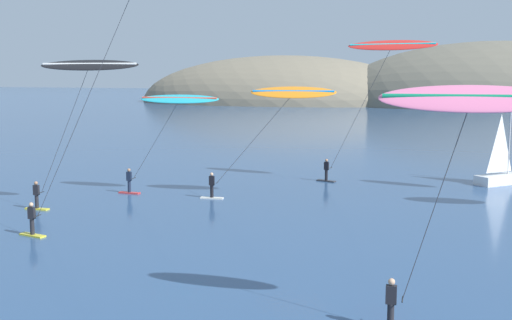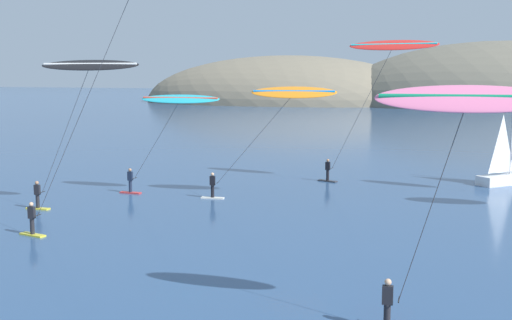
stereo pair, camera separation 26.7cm
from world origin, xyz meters
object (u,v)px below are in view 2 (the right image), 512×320
Objects in this scene: kitesurfer_orange at (287,100)px; kitesurfer_black at (85,77)px; kitesurfer_pink at (460,118)px; sailboat_near at (510,175)px; kitesurfer_red at (388,55)px; kitesurfer_cyan at (176,107)px.

kitesurfer_black is (-10.08, -6.81, 1.48)m from kitesurfer_orange.
kitesurfer_orange is at bearing 119.64° from kitesurfer_pink.
sailboat_near is 0.54× the size of kitesurfer_red.
kitesurfer_pink is (20.79, -12.02, -1.12)m from kitesurfer_black.
kitesurfer_black is at bearing -113.78° from kitesurfer_cyan.
kitesurfer_orange is 9.70m from kitesurfer_red.
kitesurfer_black is at bearing -145.96° from kitesurfer_orange.
sailboat_near is at bearing 84.24° from kitesurfer_pink.
sailboat_near is at bearing 37.60° from kitesurfer_black.
kitesurfer_orange is at bearing 5.23° from kitesurfer_cyan.
kitesurfer_red is 1.45× the size of kitesurfer_cyan.
kitesurfer_black is 0.85× the size of kitesurfer_red.
kitesurfer_orange is 21.67m from kitesurfer_pink.
kitesurfer_cyan reaches higher than sailboat_near.
kitesurfer_orange is at bearing -139.99° from sailboat_near.
kitesurfer_orange is at bearing 34.04° from kitesurfer_black.
kitesurfer_red reaches higher than kitesurfer_pink.
kitesurfer_orange is 0.83× the size of kitesurfer_red.
kitesurfer_cyan is (-7.38, -0.68, -0.49)m from kitesurfer_orange.
sailboat_near is at bearing 40.01° from kitesurfer_orange.
kitesurfer_black is at bearing 149.97° from kitesurfer_pink.
kitesurfer_cyan is at bearing 134.90° from kitesurfer_pink.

